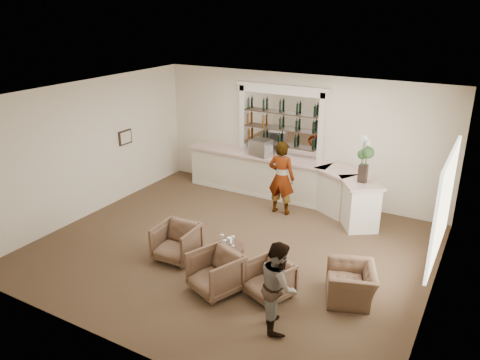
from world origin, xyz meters
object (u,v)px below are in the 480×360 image
Objects in this scene: armchair_far at (351,283)px; flower_vase at (365,156)px; guest at (279,285)px; bar_counter at (284,180)px; sommelier at (281,178)px; cocktail_table at (227,257)px; armchair_center at (216,272)px; armchair_left at (176,242)px; armchair_right at (269,279)px; espresso_machine at (261,148)px.

armchair_far is 0.87× the size of flower_vase.
bar_counter is at bearing -7.75° from guest.
armchair_far is at bearing 132.36° from sommelier.
armchair_far is (0.81, 1.32, -0.45)m from guest.
cocktail_table is 0.45× the size of guest.
sommelier is 2.11m from flower_vase.
guest is 1.49m from armchair_center.
armchair_left is at bearing 177.95° from armchair_center.
guest is 2.03× the size of armchair_right.
espresso_machine is (-0.97, 0.76, 0.43)m from sommelier.
guest is 2.91m from armchair_left.
bar_counter reaches higher than armchair_center.
armchair_right is 0.69× the size of flower_vase.
armchair_far is 3.32m from flower_vase.
flower_vase reaches higher than espresso_machine.
armchair_center is at bearing -137.30° from armchair_right.
espresso_machine is at bearing 141.80° from armchair_right.
espresso_machine is at bearing 87.92° from armchair_left.
flower_vase reaches higher than guest.
sommelier is at bearing -70.28° from bar_counter.
armchair_center is 0.89× the size of armchair_far.
armchair_right is (-0.49, 0.67, -0.42)m from guest.
espresso_machine is 0.47× the size of flower_vase.
bar_counter is at bearing -161.25° from armchair_far.
bar_counter is 6.01× the size of armchair_far.
guest is at bearing -52.31° from armchair_far.
guest is (1.84, -4.06, -0.17)m from sommelier.
cocktail_table is 2.03m from guest.
guest reaches higher than armchair_far.
armchair_far is (1.30, 0.65, -0.03)m from armchair_right.
flower_vase reaches higher than armchair_left.
flower_vase reaches higher than sommelier.
armchair_left reaches higher than cocktail_table.
armchair_right is (1.14, -0.42, 0.09)m from cocktail_table.
sommelier is at bearing -31.55° from espresso_machine.
sommelier is 1.71× the size of flower_vase.
bar_counter is 6.91× the size of armchair_left.
sommelier is (-0.21, 2.96, 0.69)m from cocktail_table.
espresso_machine is (-2.32, 4.15, 1.02)m from armchair_right.
bar_counter is 1.05m from espresso_machine.
armchair_center is at bearing -73.61° from cocktail_table.
flower_vase is at bearing -15.73° from bar_counter.
sommelier reaches higher than espresso_machine.
armchair_right is 1.47× the size of espresso_machine.
armchair_left is 4.56m from flower_vase.
armchair_far is at bearing 49.26° from armchair_right.
armchair_far is (2.93, -3.53, -0.26)m from bar_counter.
cocktail_table is 1.12m from armchair_left.
sommelier is 1.23× the size of guest.
bar_counter reaches higher than armchair_far.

